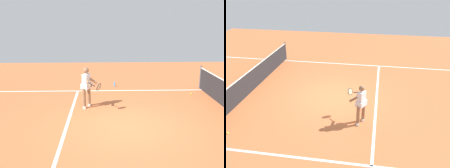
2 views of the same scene
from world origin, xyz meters
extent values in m
plane|color=#C66638|center=(0.00, 0.00, 0.00)|extent=(23.77, 23.77, 0.00)
cube|color=white|center=(0.00, -1.92, 0.00)|extent=(8.42, 0.10, 0.01)
cube|color=white|center=(-4.21, 0.00, 0.00)|extent=(0.10, 16.29, 0.01)
cube|color=white|center=(4.21, 0.00, 0.00)|extent=(0.10, 16.29, 0.01)
cylinder|color=#4C4C51|center=(4.51, 3.91, 0.55)|extent=(0.08, 0.08, 1.10)
cube|color=#232326|center=(0.00, 3.91, 0.49)|extent=(8.94, 0.02, 0.98)
cube|color=white|center=(0.00, 3.91, 1.00)|extent=(8.94, 0.02, 0.04)
cylinder|color=#8C6647|center=(-2.09, -1.30, 0.39)|extent=(0.13, 0.13, 0.78)
cylinder|color=#8C6647|center=(-1.77, -1.47, 0.39)|extent=(0.13, 0.13, 0.78)
cube|color=white|center=(-2.09, -1.30, 0.04)|extent=(0.20, 0.10, 0.08)
cube|color=white|center=(-1.77, -1.47, 0.04)|extent=(0.20, 0.10, 0.08)
cube|color=white|center=(-1.93, -1.38, 1.04)|extent=(0.38, 0.32, 0.52)
cube|color=white|center=(-1.93, -1.38, 0.84)|extent=(0.48, 0.43, 0.20)
sphere|color=#8C6647|center=(-1.93, -1.38, 1.44)|extent=(0.22, 0.22, 0.22)
cylinder|color=#8C6647|center=(-2.00, -1.18, 1.06)|extent=(0.11, 0.48, 0.37)
cylinder|color=#8C6647|center=(-1.73, -1.32, 1.06)|extent=(0.43, 0.36, 0.37)
cylinder|color=black|center=(-1.44, -1.17, 1.02)|extent=(0.17, 0.28, 0.14)
torus|color=black|center=(-1.30, -0.90, 0.96)|extent=(0.31, 0.24, 0.28)
cylinder|color=beige|center=(-1.30, -0.90, 0.96)|extent=(0.25, 0.19, 0.23)
sphere|color=#D1E533|center=(-3.45, 3.17, 0.03)|extent=(0.07, 0.07, 0.07)
camera|label=1|loc=(8.31, -0.74, 3.52)|focal=44.67mm
camera|label=2|loc=(-10.16, -1.92, 5.42)|focal=41.17mm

